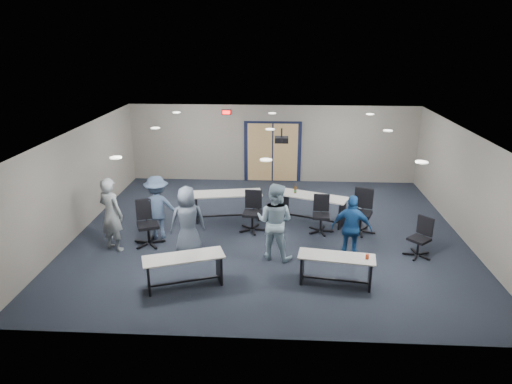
# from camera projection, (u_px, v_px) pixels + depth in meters

# --- Properties ---
(floor) EXTENTS (10.00, 10.00, 0.00)m
(floor) POSITION_uv_depth(u_px,v_px,m) (269.00, 232.00, 12.15)
(floor) COLOR black
(floor) RESTS_ON ground
(back_wall) EXTENTS (10.00, 0.04, 2.70)m
(back_wall) POSITION_uv_depth(u_px,v_px,m) (273.00, 144.00, 15.95)
(back_wall) COLOR gray
(back_wall) RESTS_ON floor
(front_wall) EXTENTS (10.00, 0.04, 2.70)m
(front_wall) POSITION_uv_depth(u_px,v_px,m) (261.00, 270.00, 7.47)
(front_wall) COLOR gray
(front_wall) RESTS_ON floor
(left_wall) EXTENTS (0.04, 9.00, 2.70)m
(left_wall) POSITION_uv_depth(u_px,v_px,m) (79.00, 181.00, 11.97)
(left_wall) COLOR gray
(left_wall) RESTS_ON floor
(right_wall) EXTENTS (0.04, 9.00, 2.70)m
(right_wall) POSITION_uv_depth(u_px,v_px,m) (468.00, 187.00, 11.45)
(right_wall) COLOR gray
(right_wall) RESTS_ON floor
(ceiling) EXTENTS (10.00, 9.00, 0.04)m
(ceiling) POSITION_uv_depth(u_px,v_px,m) (270.00, 132.00, 11.26)
(ceiling) COLOR white
(ceiling) RESTS_ON back_wall
(double_door) EXTENTS (2.00, 0.07, 2.20)m
(double_door) POSITION_uv_depth(u_px,v_px,m) (273.00, 152.00, 16.02)
(double_door) COLOR black
(double_door) RESTS_ON back_wall
(exit_sign) EXTENTS (0.32, 0.07, 0.18)m
(exit_sign) POSITION_uv_depth(u_px,v_px,m) (226.00, 112.00, 15.62)
(exit_sign) COLOR black
(exit_sign) RESTS_ON back_wall
(ceiling_projector) EXTENTS (0.35, 0.32, 0.37)m
(ceiling_projector) POSITION_uv_depth(u_px,v_px,m) (282.00, 140.00, 11.82)
(ceiling_projector) COLOR black
(ceiling_projector) RESTS_ON ceiling
(ceiling_can_lights) EXTENTS (6.24, 5.74, 0.02)m
(ceiling_can_lights) POSITION_uv_depth(u_px,v_px,m) (270.00, 131.00, 11.51)
(ceiling_can_lights) COLOR silver
(ceiling_can_lights) RESTS_ON ceiling
(table_front_left) EXTENTS (1.75, 1.08, 0.67)m
(table_front_left) POSITION_uv_depth(u_px,v_px,m) (184.00, 266.00, 9.44)
(table_front_left) COLOR beige
(table_front_left) RESTS_ON floor
(table_front_right) EXTENTS (1.65, 0.76, 0.75)m
(table_front_right) POSITION_uv_depth(u_px,v_px,m) (336.00, 265.00, 9.52)
(table_front_right) COLOR beige
(table_front_right) RESTS_ON floor
(table_back_left) EXTENTS (2.02, 0.98, 0.79)m
(table_back_left) POSITION_uv_depth(u_px,v_px,m) (227.00, 201.00, 12.84)
(table_back_left) COLOR beige
(table_back_left) RESTS_ON floor
(table_back_right) EXTENTS (1.99, 1.29, 1.05)m
(table_back_right) POSITION_uv_depth(u_px,v_px,m) (312.00, 204.00, 12.67)
(table_back_right) COLOR beige
(table_back_right) RESTS_ON floor
(chair_back_b) EXTENTS (0.73, 0.73, 1.08)m
(chair_back_b) POSITION_uv_depth(u_px,v_px,m) (252.00, 212.00, 12.07)
(chair_back_b) COLOR black
(chair_back_b) RESTS_ON floor
(chair_back_c) EXTENTS (0.66, 0.66, 1.00)m
(chair_back_c) POSITION_uv_depth(u_px,v_px,m) (321.00, 215.00, 11.99)
(chair_back_c) COLOR black
(chair_back_c) RESTS_ON floor
(chair_back_d) EXTENTS (0.94, 0.94, 1.17)m
(chair_back_d) POSITION_uv_depth(u_px,v_px,m) (361.00, 212.00, 11.95)
(chair_back_d) COLOR black
(chair_back_d) RESTS_ON floor
(chair_loose_left) EXTENTS (0.93, 0.93, 1.14)m
(chair_loose_left) POSITION_uv_depth(u_px,v_px,m) (148.00, 223.00, 11.26)
(chair_loose_left) COLOR black
(chair_loose_left) RESTS_ON floor
(chair_loose_right) EXTENTS (0.85, 0.85, 0.96)m
(chair_loose_right) POSITION_uv_depth(u_px,v_px,m) (419.00, 238.00, 10.68)
(chair_loose_right) COLOR black
(chair_loose_right) RESTS_ON floor
(person_gray) EXTENTS (0.79, 0.69, 1.83)m
(person_gray) POSITION_uv_depth(u_px,v_px,m) (111.00, 214.00, 10.90)
(person_gray) COLOR gray
(person_gray) RESTS_ON floor
(person_plaid) EXTENTS (0.95, 0.76, 1.69)m
(person_plaid) POSITION_uv_depth(u_px,v_px,m) (188.00, 221.00, 10.68)
(person_plaid) COLOR #4C5768
(person_plaid) RESTS_ON floor
(person_lightblue) EXTENTS (1.07, 0.95, 1.83)m
(person_lightblue) POSITION_uv_depth(u_px,v_px,m) (275.00, 221.00, 10.50)
(person_lightblue) COLOR #95B4C6
(person_lightblue) RESTS_ON floor
(person_navy) EXTENTS (0.98, 0.58, 1.58)m
(person_navy) POSITION_uv_depth(u_px,v_px,m) (352.00, 228.00, 10.45)
(person_navy) COLOR navy
(person_navy) RESTS_ON floor
(person_back) EXTENTS (1.18, 0.83, 1.66)m
(person_back) POSITION_uv_depth(u_px,v_px,m) (157.00, 207.00, 11.56)
(person_back) COLOR #415676
(person_back) RESTS_ON floor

